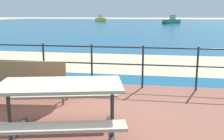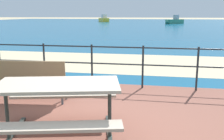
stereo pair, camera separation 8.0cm
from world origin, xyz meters
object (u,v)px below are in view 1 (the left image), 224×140
(boat_near, at_px, (171,21))
(boat_mid, at_px, (100,19))
(park_bench, at_px, (25,77))
(picnic_table, at_px, (61,97))

(boat_near, bearing_deg, boat_mid, -87.39)
(boat_mid, bearing_deg, boat_near, -150.75)
(boat_near, relative_size, boat_mid, 1.07)
(park_bench, height_order, boat_mid, boat_mid)
(boat_near, distance_m, boat_mid, 17.21)
(boat_near, bearing_deg, picnic_table, 30.11)
(boat_mid, bearing_deg, picnic_table, 162.82)
(boat_near, height_order, boat_mid, boat_mid)
(picnic_table, distance_m, park_bench, 1.78)
(boat_near, xyz_separation_m, boat_mid, (-14.59, 9.13, 0.05))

